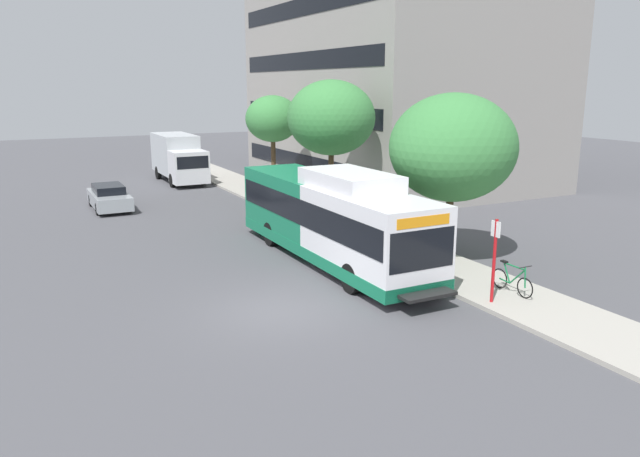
% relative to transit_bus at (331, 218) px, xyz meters
% --- Properties ---
extents(ground_plane, '(120.00, 120.00, 0.00)m').
position_rel_transit_bus_xyz_m(ground_plane, '(-3.91, 4.06, -1.70)').
color(ground_plane, '#4C4C51').
extents(sidewalk_curb, '(3.00, 56.00, 0.14)m').
position_rel_transit_bus_xyz_m(sidewalk_curb, '(3.09, 2.06, -1.63)').
color(sidewalk_curb, '#A8A399').
rests_on(sidewalk_curb, ground).
extents(transit_bus, '(2.58, 12.25, 3.65)m').
position_rel_transit_bus_xyz_m(transit_bus, '(0.00, 0.00, 0.00)').
color(transit_bus, white).
rests_on(transit_bus, ground).
extents(bus_stop_sign_pole, '(0.10, 0.36, 2.60)m').
position_rel_transit_bus_xyz_m(bus_stop_sign_pole, '(2.07, -6.54, -0.05)').
color(bus_stop_sign_pole, red).
rests_on(bus_stop_sign_pole, sidewalk_curb).
extents(bicycle_parked, '(0.52, 1.76, 1.02)m').
position_rel_transit_bus_xyz_m(bicycle_parked, '(3.22, -6.22, -1.14)').
color(bicycle_parked, black).
rests_on(bicycle_parked, sidewalk_curb).
extents(street_tree_near_stop, '(4.74, 4.74, 6.23)m').
position_rel_transit_bus_xyz_m(street_tree_near_stop, '(4.09, -1.92, 2.65)').
color(street_tree_near_stop, '#4C3823').
rests_on(street_tree_near_stop, sidewalk_curb).
extents(street_tree_mid_block, '(4.40, 4.40, 6.76)m').
position_rel_transit_bus_xyz_m(street_tree_mid_block, '(3.91, 7.28, 3.32)').
color(street_tree_mid_block, '#4C3823').
rests_on(street_tree_mid_block, sidewalk_curb).
extents(street_tree_far_block, '(3.30, 3.30, 5.89)m').
position_rel_transit_bus_xyz_m(street_tree_far_block, '(3.86, 14.66, 2.90)').
color(street_tree_far_block, '#4C3823').
rests_on(street_tree_far_block, sidewalk_curb).
extents(parked_car_far_lane, '(1.80, 4.50, 1.33)m').
position_rel_transit_bus_xyz_m(parked_car_far_lane, '(-5.97, 14.46, -1.04)').
color(parked_car_far_lane, '#93999E').
rests_on(parked_car_far_lane, ground).
extents(box_truck_background, '(2.32, 7.01, 3.25)m').
position_rel_transit_bus_xyz_m(box_truck_background, '(-0.09, 22.29, 0.04)').
color(box_truck_background, silver).
rests_on(box_truck_background, ground).
extents(lattice_comm_tower, '(1.10, 1.10, 32.23)m').
position_rel_transit_bus_xyz_m(lattice_comm_tower, '(12.88, 34.89, 9.11)').
color(lattice_comm_tower, '#B7B7BC').
rests_on(lattice_comm_tower, ground).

